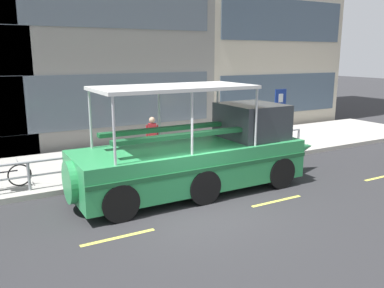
% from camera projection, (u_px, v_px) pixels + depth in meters
% --- Properties ---
extents(ground_plane, '(120.00, 120.00, 0.00)m').
position_uv_depth(ground_plane, '(196.00, 210.00, 10.92)').
color(ground_plane, '#2B2B2D').
extents(sidewalk, '(32.00, 4.80, 0.18)m').
position_uv_depth(sidewalk, '(125.00, 161.00, 15.65)').
color(sidewalk, '#A8A59E').
rests_on(sidewalk, ground_plane).
extents(curb_edge, '(32.00, 0.18, 0.18)m').
position_uv_depth(curb_edge, '(150.00, 177.00, 13.54)').
color(curb_edge, '#B2ADA3').
rests_on(curb_edge, ground_plane).
extents(lane_centreline, '(25.80, 0.12, 0.01)m').
position_uv_depth(lane_centreline, '(206.00, 217.00, 10.44)').
color(lane_centreline, '#DBD64C').
rests_on(lane_centreline, ground_plane).
extents(curb_guardrail, '(12.76, 0.09, 0.90)m').
position_uv_depth(curb_guardrail, '(165.00, 153.00, 14.04)').
color(curb_guardrail, gray).
rests_on(curb_guardrail, sidewalk).
extents(parking_sign, '(0.60, 0.12, 2.56)m').
position_uv_depth(parking_sign, '(280.00, 108.00, 17.00)').
color(parking_sign, '#4C4F54').
rests_on(parking_sign, sidewalk).
extents(leaned_bicycle, '(1.74, 0.46, 0.96)m').
position_uv_depth(leaned_bicycle, '(1.00, 177.00, 12.03)').
color(leaned_bicycle, black).
rests_on(leaned_bicycle, sidewalk).
extents(duck_tour_boat, '(8.87, 2.49, 3.29)m').
position_uv_depth(duck_tour_boat, '(205.00, 155.00, 12.42)').
color(duck_tour_boat, '#2D9351').
rests_on(duck_tour_boat, ground_plane).
extents(pedestrian_near_bow, '(0.34, 0.40, 1.69)m').
position_uv_depth(pedestrian_near_bow, '(234.00, 127.00, 16.75)').
color(pedestrian_near_bow, '#47423D').
rests_on(pedestrian_near_bow, sidewalk).
extents(pedestrian_mid_left, '(0.45, 0.29, 1.67)m').
position_uv_depth(pedestrian_mid_left, '(152.00, 134.00, 15.26)').
color(pedestrian_mid_left, '#47423D').
rests_on(pedestrian_mid_left, sidewalk).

